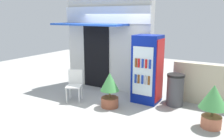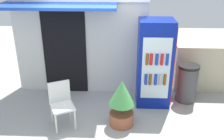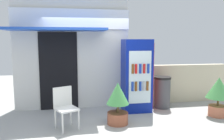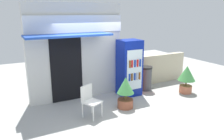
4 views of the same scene
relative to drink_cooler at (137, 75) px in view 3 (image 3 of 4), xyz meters
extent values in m
plane|color=#A3A39E|center=(-1.20, -0.85, -0.96)|extent=(16.00, 16.00, 0.00)
cube|color=silver|center=(-1.70, 0.63, 0.60)|extent=(3.12, 0.30, 3.13)
cube|color=white|center=(-1.70, 0.44, 1.50)|extent=(3.12, 0.08, 0.53)
cube|color=#1E47B2|center=(-2.07, 0.06, 1.21)|extent=(2.49, 0.84, 0.06)
cube|color=black|center=(-2.07, 0.47, 0.10)|extent=(1.02, 0.03, 2.12)
cube|color=navy|center=(-0.01, 0.01, 0.00)|extent=(0.73, 0.63, 1.93)
cube|color=silver|center=(-0.01, -0.32, 0.00)|extent=(0.58, 0.02, 1.35)
cube|color=red|center=(0.37, 0.01, 0.00)|extent=(0.02, 0.57, 1.73)
cylinder|color=#1938A5|center=(-0.21, -0.34, -0.22)|extent=(0.06, 0.06, 0.24)
cylinder|color=brown|center=(-0.11, -0.34, -0.22)|extent=(0.06, 0.06, 0.24)
cylinder|color=#1938A5|center=(0.00, -0.34, -0.22)|extent=(0.06, 0.06, 0.24)
cylinder|color=#B2B2B7|center=(0.09, -0.34, -0.22)|extent=(0.06, 0.06, 0.24)
cylinder|color=brown|center=(0.19, -0.34, -0.22)|extent=(0.06, 0.06, 0.24)
cylinder|color=brown|center=(-0.20, -0.34, 0.22)|extent=(0.06, 0.06, 0.24)
cylinder|color=red|center=(-0.12, -0.34, 0.22)|extent=(0.06, 0.06, 0.24)
cylinder|color=#1938A5|center=(-0.01, -0.34, 0.22)|extent=(0.06, 0.06, 0.24)
cylinder|color=red|center=(0.09, -0.34, 0.22)|extent=(0.06, 0.06, 0.24)
cylinder|color=#1938A5|center=(0.20, -0.34, 0.22)|extent=(0.06, 0.06, 0.24)
cylinder|color=silver|center=(-1.92, -1.28, -0.75)|extent=(0.04, 0.04, 0.43)
cylinder|color=silver|center=(-1.59, -1.12, -0.75)|extent=(0.04, 0.04, 0.43)
cylinder|color=silver|center=(-2.09, -0.93, -0.75)|extent=(0.04, 0.04, 0.43)
cylinder|color=silver|center=(-1.76, -0.77, -0.75)|extent=(0.04, 0.04, 0.43)
cube|color=silver|center=(-1.84, -1.03, -0.52)|extent=(0.57, 0.58, 0.04)
cube|color=silver|center=(-1.92, -0.85, -0.28)|extent=(0.39, 0.22, 0.43)
cylinder|color=#995138|center=(-0.70, -0.90, -0.83)|extent=(0.48, 0.48, 0.27)
cylinder|color=brown|center=(-0.70, -0.90, -0.60)|extent=(0.05, 0.05, 0.20)
cone|color=#47994C|center=(-0.70, -0.90, -0.25)|extent=(0.51, 0.51, 0.49)
cylinder|color=#BC6B4C|center=(1.89, -0.81, -0.83)|extent=(0.44, 0.44, 0.27)
cylinder|color=brown|center=(1.89, -0.81, -0.60)|extent=(0.05, 0.05, 0.20)
cone|color=#47994C|center=(1.89, -0.81, -0.24)|extent=(0.61, 0.61, 0.52)
cylinder|color=#47474C|center=(0.79, 0.13, -0.55)|extent=(0.46, 0.46, 0.83)
cylinder|color=black|center=(0.79, 0.13, -0.11)|extent=(0.48, 0.48, 0.06)
cube|color=beige|center=(1.83, 0.65, -0.39)|extent=(2.47, 0.24, 1.15)
camera|label=1|loc=(2.48, -6.15, 1.49)|focal=38.08mm
camera|label=2|loc=(-0.70, -5.18, 2.07)|focal=40.81mm
camera|label=3|loc=(-1.68, -5.76, 0.93)|focal=36.10mm
camera|label=4|loc=(-3.96, -6.23, 1.86)|focal=35.42mm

